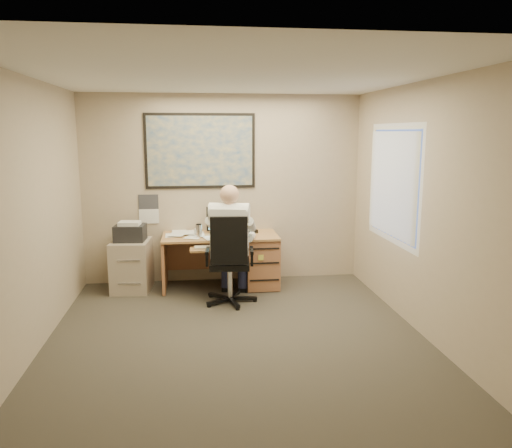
{
  "coord_description": "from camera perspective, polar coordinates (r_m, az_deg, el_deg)",
  "views": [
    {
      "loc": [
        -0.42,
        -4.95,
        2.17
      ],
      "look_at": [
        0.36,
        1.3,
        1.0
      ],
      "focal_mm": 35.0,
      "sensor_mm": 36.0,
      "label": 1
    }
  ],
  "objects": [
    {
      "name": "person",
      "position": [
        6.37,
        -3.06,
        -2.31
      ],
      "size": [
        0.83,
        1.04,
        1.52
      ],
      "primitive_type": null,
      "rotation": [
        0.0,
        0.0,
        -0.22
      ],
      "color": "white",
      "rests_on": "office_chair"
    },
    {
      "name": "filing_cabinet",
      "position": [
        7.11,
        -14.04,
        -4.1
      ],
      "size": [
        0.55,
        0.64,
        0.97
      ],
      "rotation": [
        0.0,
        0.0,
        -0.09
      ],
      "color": "#AFA08D",
      "rests_on": "ground"
    },
    {
      "name": "window_blinds",
      "position": [
        6.26,
        15.41,
        4.45
      ],
      "size": [
        0.06,
        1.4,
        1.3
      ],
      "primitive_type": null,
      "color": "silver",
      "rests_on": "room_shell"
    },
    {
      "name": "world_map",
      "position": [
        7.18,
        -6.4,
        8.28
      ],
      "size": [
        1.56,
        0.03,
        1.06
      ],
      "primitive_type": "cube",
      "color": "#1E4C93",
      "rests_on": "room_shell"
    },
    {
      "name": "office_chair",
      "position": [
        6.39,
        -2.93,
        -6.15
      ],
      "size": [
        0.75,
        0.75,
        1.16
      ],
      "rotation": [
        0.0,
        0.0,
        -0.09
      ],
      "color": "black",
      "rests_on": "ground"
    },
    {
      "name": "wall_calendar",
      "position": [
        7.3,
        -12.17,
        1.67
      ],
      "size": [
        0.28,
        0.01,
        0.42
      ],
      "primitive_type": "cube",
      "color": "white",
      "rests_on": "room_shell"
    },
    {
      "name": "desk",
      "position": [
        7.09,
        -1.42,
        -3.6
      ],
      "size": [
        1.6,
        0.97,
        1.12
      ],
      "color": "tan",
      "rests_on": "ground"
    },
    {
      "name": "room_shell",
      "position": [
        5.03,
        -2.25,
        1.13
      ],
      "size": [
        4.0,
        4.5,
        2.7
      ],
      "color": "#39342C",
      "rests_on": "ground"
    }
  ]
}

